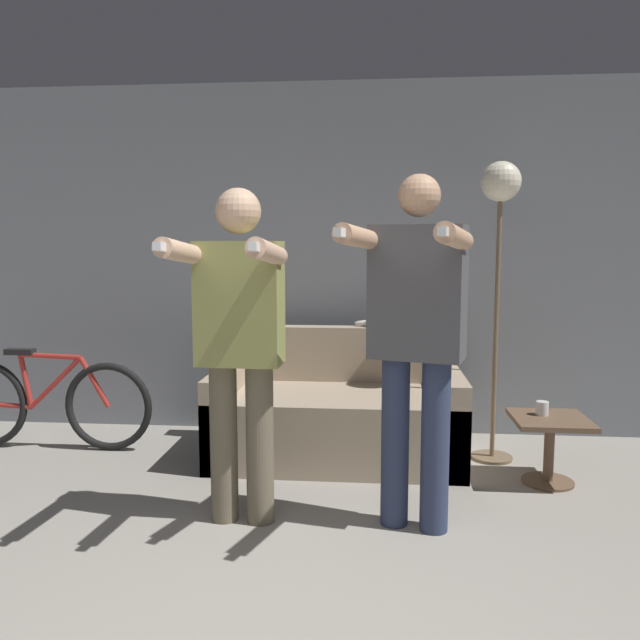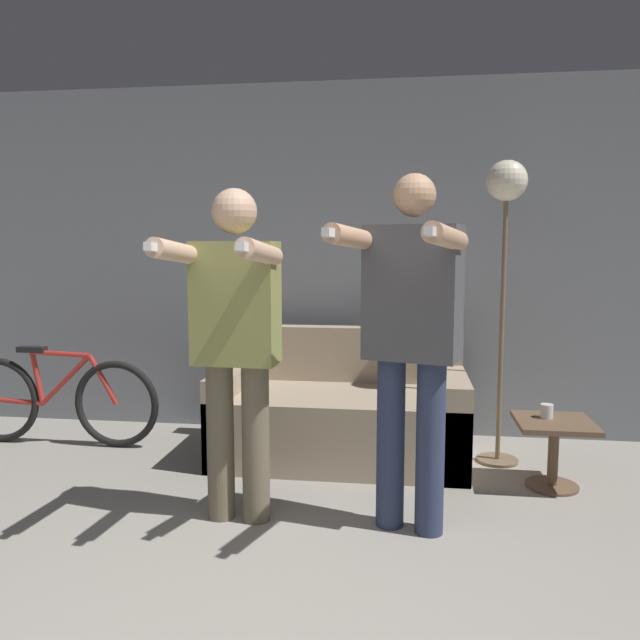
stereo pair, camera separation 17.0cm
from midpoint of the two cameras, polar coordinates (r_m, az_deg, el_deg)
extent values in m
cube|color=gray|center=(4.70, 2.22, 5.46)|extent=(10.00, 0.05, 2.60)
cube|color=tan|center=(4.19, 3.06, -9.59)|extent=(1.63, 0.87, 0.45)
cube|color=tan|center=(4.45, 3.48, -3.10)|extent=(1.63, 0.14, 0.39)
cube|color=tan|center=(4.29, -6.83, -8.27)|extent=(0.16, 0.87, 0.59)
cube|color=tan|center=(4.18, 13.24, -8.81)|extent=(0.16, 0.87, 0.59)
cylinder|color=#6B604C|center=(3.29, -7.60, -10.92)|extent=(0.14, 0.14, 0.82)
cylinder|color=#6B604C|center=(3.24, -4.37, -11.16)|extent=(0.14, 0.14, 0.82)
cube|color=#8C8E4C|center=(3.12, -6.16, 1.55)|extent=(0.43, 0.24, 0.61)
sphere|color=#D8AD8C|center=(3.12, -6.27, 9.86)|extent=(0.22, 0.22, 0.22)
cylinder|color=#D8AD8C|center=(2.94, -11.32, 6.11)|extent=(0.11, 0.51, 0.13)
cube|color=white|center=(2.71, -13.25, 6.49)|extent=(0.04, 0.12, 0.05)
cylinder|color=#D8AD8C|center=(2.82, -3.74, 6.20)|extent=(0.11, 0.51, 0.13)
cube|color=white|center=(2.58, -5.06, 6.64)|extent=(0.04, 0.12, 0.05)
cylinder|color=#2D3856|center=(3.20, 8.02, -11.05)|extent=(0.14, 0.14, 0.86)
cylinder|color=#2D3856|center=(3.15, 11.61, -11.39)|extent=(0.14, 0.14, 0.86)
cube|color=#4C4C51|center=(3.03, 10.08, 2.46)|extent=(0.49, 0.34, 0.65)
sphere|color=tan|center=(3.03, 10.26, 11.17)|extent=(0.20, 0.20, 0.20)
cylinder|color=tan|center=(2.84, 4.74, 7.52)|extent=(0.23, 0.51, 0.12)
cube|color=white|center=(2.61, 2.89, 7.95)|extent=(0.07, 0.13, 0.04)
cylinder|color=tan|center=(2.73, 13.26, 7.41)|extent=(0.23, 0.51, 0.12)
cube|color=white|center=(2.49, 12.15, 7.88)|extent=(0.07, 0.13, 0.04)
ellipsoid|color=silver|center=(4.41, 8.20, 0.12)|extent=(0.33, 0.14, 0.13)
sphere|color=silver|center=(4.40, 10.02, 0.66)|extent=(0.09, 0.09, 0.09)
ellipsoid|color=silver|center=(4.43, 5.97, -0.33)|extent=(0.18, 0.04, 0.04)
cone|color=silver|center=(4.38, 9.82, 1.10)|extent=(0.03, 0.03, 0.03)
cone|color=silver|center=(4.42, 9.81, 1.14)|extent=(0.03, 0.03, 0.03)
cylinder|color=#756047|center=(4.37, 17.00, -12.15)|extent=(0.27, 0.27, 0.02)
cylinder|color=#756047|center=(4.18, 17.41, -0.94)|extent=(0.03, 0.03, 1.74)
sphere|color=white|center=(4.17, 17.87, 12.04)|extent=(0.25, 0.25, 0.25)
cylinder|color=brown|center=(4.05, 21.60, -13.91)|extent=(0.30, 0.30, 0.02)
cylinder|color=brown|center=(3.99, 21.71, -11.52)|extent=(0.06, 0.06, 0.37)
cube|color=brown|center=(3.94, 21.84, -8.75)|extent=(0.43, 0.43, 0.03)
cylinder|color=white|center=(3.96, 21.19, -7.78)|extent=(0.07, 0.07, 0.08)
torus|color=black|center=(4.59, -17.10, -7.36)|extent=(0.62, 0.05, 0.62)
cylinder|color=#B72D28|center=(4.73, -21.26, -5.13)|extent=(0.39, 0.04, 0.38)
cylinder|color=#B72D28|center=(4.83, -23.51, -4.88)|extent=(0.10, 0.04, 0.38)
cylinder|color=#B72D28|center=(4.71, -21.68, -2.90)|extent=(0.43, 0.04, 0.05)
cylinder|color=#B72D28|center=(4.94, -24.80, -6.80)|extent=(0.34, 0.04, 0.05)
cylinder|color=#B72D28|center=(4.60, -18.23, -5.23)|extent=(0.22, 0.04, 0.36)
cube|color=black|center=(4.81, -23.94, -2.47)|extent=(0.20, 0.07, 0.04)
camera|label=1|loc=(0.09, -88.63, 0.16)|focal=35.00mm
camera|label=2|loc=(0.09, 91.37, -0.16)|focal=35.00mm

